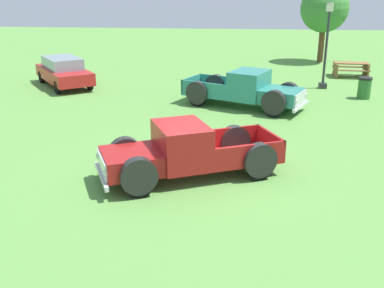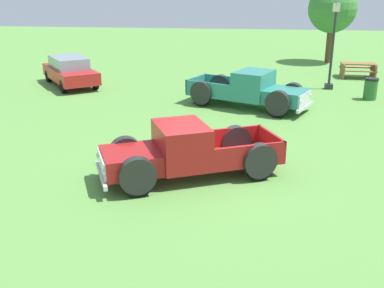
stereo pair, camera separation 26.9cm
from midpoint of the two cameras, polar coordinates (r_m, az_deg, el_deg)
name	(u,v)px [view 1 (the left image)]	position (r m, az deg, el deg)	size (l,w,h in m)	color
ground_plane	(204,168)	(12.85, 0.91, -2.96)	(80.00, 80.00, 0.00)	#5B9342
pickup_truck_foreground	(179,153)	(11.98, -2.20, -1.11)	(5.02, 3.49, 1.45)	maroon
pickup_truck_behind_left	(250,90)	(18.96, 6.80, 6.59)	(5.23, 3.60, 1.51)	#2D8475
sedan_distant_a	(64,71)	(23.79, -15.88, 8.64)	(3.89, 4.39, 1.40)	#B21E1E
lamp_post_near	(326,44)	(23.05, 15.95, 11.78)	(0.36, 0.36, 4.03)	#2D2D33
picnic_table	(351,68)	(26.65, 18.75, 8.92)	(1.88, 1.58, 0.78)	olive
trash_can	(364,88)	(21.74, 20.19, 6.53)	(0.59, 0.59, 0.95)	#2D6B2D
oak_tree_east	(324,9)	(30.89, 15.80, 15.80)	(2.96, 2.96, 4.81)	brown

